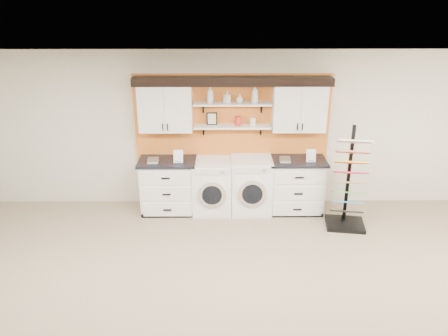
{
  "coord_description": "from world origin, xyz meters",
  "views": [
    {
      "loc": [
        -0.19,
        -3.4,
        3.72
      ],
      "look_at": [
        -0.15,
        2.3,
        1.38
      ],
      "focal_mm": 35.0,
      "sensor_mm": 36.0,
      "label": 1
    }
  ],
  "objects_px": {
    "washer": "(212,186)",
    "sample_rack": "(348,196)",
    "base_cabinet_right": "(296,185)",
    "base_cabinet_left": "(168,186)",
    "dryer": "(251,185)"
  },
  "relations": [
    {
      "from": "washer",
      "to": "sample_rack",
      "type": "distance_m",
      "value": 2.32
    },
    {
      "from": "base_cabinet_right",
      "to": "sample_rack",
      "type": "xyz_separation_m",
      "value": [
        0.77,
        -0.56,
        0.05
      ]
    },
    {
      "from": "base_cabinet_right",
      "to": "washer",
      "type": "bearing_deg",
      "value": -179.87
    },
    {
      "from": "base_cabinet_left",
      "to": "sample_rack",
      "type": "xyz_separation_m",
      "value": [
        3.03,
        -0.56,
        0.06
      ]
    },
    {
      "from": "base_cabinet_right",
      "to": "washer",
      "type": "xyz_separation_m",
      "value": [
        -1.48,
        -0.0,
        -0.01
      ]
    },
    {
      "from": "base_cabinet_left",
      "to": "dryer",
      "type": "distance_m",
      "value": 1.47
    },
    {
      "from": "washer",
      "to": "dryer",
      "type": "height_order",
      "value": "dryer"
    },
    {
      "from": "base_cabinet_left",
      "to": "sample_rack",
      "type": "bearing_deg",
      "value": -10.42
    },
    {
      "from": "sample_rack",
      "to": "dryer",
      "type": "bearing_deg",
      "value": 168.88
    },
    {
      "from": "sample_rack",
      "to": "base_cabinet_right",
      "type": "bearing_deg",
      "value": 152.58
    },
    {
      "from": "base_cabinet_left",
      "to": "base_cabinet_right",
      "type": "bearing_deg",
      "value": -0.0
    },
    {
      "from": "base_cabinet_right",
      "to": "dryer",
      "type": "xyz_separation_m",
      "value": [
        -0.79,
        -0.0,
        0.01
      ]
    },
    {
      "from": "base_cabinet_left",
      "to": "washer",
      "type": "distance_m",
      "value": 0.78
    },
    {
      "from": "dryer",
      "to": "sample_rack",
      "type": "bearing_deg",
      "value": -19.48
    },
    {
      "from": "base_cabinet_left",
      "to": "dryer",
      "type": "height_order",
      "value": "dryer"
    }
  ]
}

